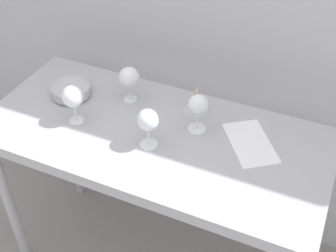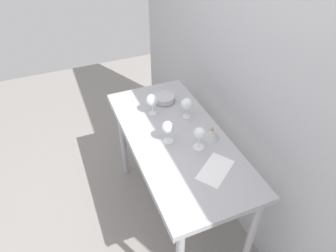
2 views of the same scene
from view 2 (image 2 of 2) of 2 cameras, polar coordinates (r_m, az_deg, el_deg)
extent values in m
plane|color=gray|center=(2.81, 1.44, -15.85)|extent=(6.00, 6.00, 0.00)
cube|color=#B4B4B9|center=(2.12, 14.43, 9.60)|extent=(3.80, 0.04, 2.60)
cube|color=#ABABB0|center=(2.15, 1.81, -2.37)|extent=(1.40, 0.64, 0.04)
cube|color=#ABABB0|center=(2.08, -6.49, -4.73)|extent=(1.40, 0.01, 0.05)
cylinder|color=#ABABB0|center=(2.85, -8.40, -2.48)|extent=(0.05, 0.05, 0.86)
cylinder|color=#ABABB0|center=(2.97, 1.26, 0.04)|extent=(0.05, 0.05, 0.86)
cylinder|color=#ABABB0|center=(2.25, 15.04, -19.43)|extent=(0.05, 0.05, 0.86)
cylinder|color=white|center=(2.32, 3.42, 1.80)|extent=(0.06, 0.06, 0.00)
cylinder|color=white|center=(2.29, 3.45, 2.58)|extent=(0.01, 0.01, 0.08)
sphere|color=white|center=(2.25, 3.53, 4.12)|extent=(0.09, 0.09, 0.09)
cylinder|color=maroon|center=(2.26, 3.51, 3.80)|extent=(0.06, 0.06, 0.02)
cylinder|color=white|center=(2.06, 5.69, -3.92)|extent=(0.08, 0.08, 0.00)
cylinder|color=white|center=(2.03, 5.76, -3.01)|extent=(0.01, 0.01, 0.09)
sphere|color=white|center=(1.98, 5.91, -1.36)|extent=(0.08, 0.08, 0.08)
cylinder|color=maroon|center=(1.99, 5.88, -1.67)|extent=(0.06, 0.06, 0.02)
cylinder|color=white|center=(2.10, 0.01, -2.79)|extent=(0.07, 0.07, 0.00)
cylinder|color=white|center=(2.07, 0.01, -1.87)|extent=(0.01, 0.01, 0.09)
sphere|color=white|center=(2.02, 0.01, -0.20)|extent=(0.08, 0.08, 0.08)
cylinder|color=maroon|center=(2.03, 0.01, -0.52)|extent=(0.06, 0.06, 0.03)
cylinder|color=white|center=(2.34, -2.87, 2.37)|extent=(0.06, 0.06, 0.00)
cylinder|color=white|center=(2.32, -2.91, 3.23)|extent=(0.01, 0.01, 0.08)
sphere|color=white|center=(2.27, -2.97, 4.86)|extent=(0.09, 0.09, 0.09)
cylinder|color=#5D0B19|center=(2.28, -2.96, 4.54)|extent=(0.06, 0.06, 0.02)
cube|color=white|center=(1.94, 8.77, -8.02)|extent=(0.28, 0.30, 0.00)
cylinder|color=beige|center=(2.48, -0.68, 4.71)|extent=(0.14, 0.14, 0.01)
cylinder|color=#B7B7BC|center=(2.46, -0.69, 5.15)|extent=(0.17, 0.17, 0.04)
torus|color=#B7B7BC|center=(2.45, -0.69, 5.55)|extent=(0.17, 0.17, 0.01)
cone|color=silver|center=(2.12, 8.07, -1.44)|extent=(0.12, 0.12, 0.08)
cylinder|color=#C17F4C|center=(2.09, 8.17, -0.53)|extent=(0.02, 0.02, 0.01)
cone|color=silver|center=(2.08, 8.23, -0.05)|extent=(0.02, 0.02, 0.03)
camera|label=1|loc=(1.04, -53.62, 9.42)|focal=47.74mm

